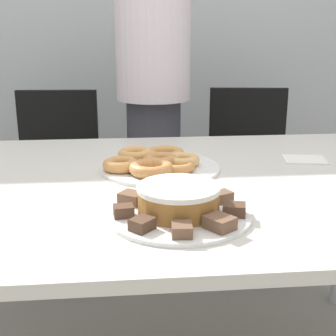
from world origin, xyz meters
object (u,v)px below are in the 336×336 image
at_px(plate_cake, 178,214).
at_px(office_chair_right, 248,183).
at_px(person_standing, 153,83).
at_px(plate_donuts, 160,168).
at_px(frosted_cake, 179,199).
at_px(office_chair_left, 56,189).
at_px(napkin, 305,160).

bearing_deg(plate_cake, office_chair_right, 67.51).
bearing_deg(plate_cake, person_standing, 89.19).
xyz_separation_m(plate_donuts, frosted_cake, (0.01, -0.38, 0.04)).
relative_size(office_chair_left, plate_donuts, 2.40).
bearing_deg(plate_donuts, office_chair_left, 118.11).
height_order(office_chair_right, plate_donuts, office_chair_right).
bearing_deg(person_standing, napkin, -56.65).
relative_size(frosted_cake, napkin, 1.24).
height_order(office_chair_left, office_chair_right, same).
bearing_deg(office_chair_left, plate_cake, -65.64).
distance_m(plate_cake, frosted_cake, 0.04).
distance_m(person_standing, napkin, 0.84).
distance_m(office_chair_left, office_chair_right, 0.96).
xyz_separation_m(plate_donuts, napkin, (0.48, 0.06, -0.00)).
height_order(plate_donuts, napkin, plate_donuts).
relative_size(plate_cake, frosted_cake, 1.77).
bearing_deg(plate_donuts, napkin, 6.69).
bearing_deg(frosted_cake, office_chair_left, 110.73).
bearing_deg(napkin, frosted_cake, -137.12).
distance_m(office_chair_left, frosted_cake, 1.35).
xyz_separation_m(person_standing, plate_donuts, (-0.03, -0.74, -0.18)).
relative_size(person_standing, plate_donuts, 4.77).
bearing_deg(frosted_cake, office_chair_right, 67.51).
xyz_separation_m(office_chair_left, frosted_cake, (0.46, -1.21, 0.38)).
relative_size(office_chair_left, plate_cake, 2.62).
bearing_deg(person_standing, plate_cake, -90.81).
xyz_separation_m(office_chair_left, napkin, (0.93, -0.78, 0.34)).
bearing_deg(plate_cake, napkin, 42.88).
height_order(person_standing, napkin, person_standing).
bearing_deg(napkin, office_chair_right, 87.43).
bearing_deg(office_chair_left, napkin, -36.45).
bearing_deg(napkin, office_chair_left, 139.92).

